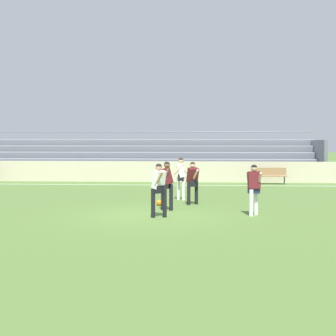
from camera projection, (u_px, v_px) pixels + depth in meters
The scene contains 11 objects.
ground_plane at pixel (153, 215), 15.49m from camera, with size 160.00×160.00×0.00m, color #4C6B30.
field_line_sideline at pixel (172, 185), 25.65m from camera, with size 44.00×0.12×0.01m, color white.
sideline_wall at pixel (174, 172), 27.52m from camera, with size 48.00×0.16×1.19m, color beige.
bleacher_stand at pixel (140, 158), 30.29m from camera, with size 22.38×3.84×3.00m.
bench_near_wall_gap at pixel (270, 174), 26.20m from camera, with size 1.80×0.40×0.90m.
player_dark_overlapping at pixel (193, 179), 17.90m from camera, with size 0.51×0.78×1.61m.
player_dark_wide_right at pixel (167, 181), 16.42m from camera, with size 0.46×0.55×1.69m.
player_white_pressing_high at pixel (181, 175), 19.32m from camera, with size 0.62×0.46×1.72m.
player_dark_challenging at pixel (254, 185), 15.32m from camera, with size 0.45×0.59×1.64m.
player_white_wide_left at pixel (159, 185), 14.94m from camera, with size 0.49×0.70×1.70m.
soccer_ball at pixel (159, 203), 17.65m from camera, with size 0.22×0.22×0.22m, color orange.
Camera 1 is at (1.52, -15.30, 2.44)m, focal length 51.07 mm.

